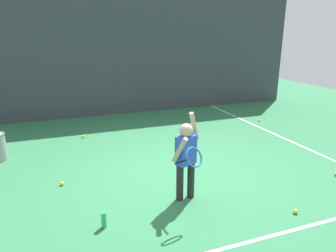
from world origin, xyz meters
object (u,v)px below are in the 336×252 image
at_px(tennis_player, 186,155).
at_px(tennis_ball_0, 336,174).
at_px(water_bottle, 104,220).
at_px(tennis_ball_3, 296,211).
at_px(tennis_ball_2, 83,136).
at_px(tennis_ball_5, 62,183).
at_px(tennis_ball_1, 259,120).

relative_size(tennis_player, tennis_ball_0, 20.46).
height_order(tennis_player, water_bottle, tennis_player).
distance_m(water_bottle, tennis_ball_0, 4.16).
xyz_separation_m(water_bottle, tennis_ball_3, (2.60, -0.63, -0.08)).
height_order(tennis_player, tennis_ball_3, tennis_player).
bearing_deg(tennis_ball_2, tennis_ball_5, -103.68).
bearing_deg(tennis_ball_0, tennis_ball_2, 137.13).
xyz_separation_m(tennis_ball_1, tennis_ball_2, (-4.93, 0.28, 0.00)).
xyz_separation_m(tennis_ball_0, tennis_ball_3, (-1.56, -0.71, 0.00)).
distance_m(tennis_player, water_bottle, 1.46).
bearing_deg(tennis_ball_2, tennis_ball_0, -42.87).
bearing_deg(tennis_ball_3, water_bottle, 166.46).
bearing_deg(tennis_ball_0, tennis_player, 175.88).
xyz_separation_m(water_bottle, tennis_ball_5, (-0.47, 1.42, -0.08)).
distance_m(tennis_ball_3, tennis_ball_5, 3.69).
bearing_deg(tennis_player, tennis_ball_1, 17.96).
bearing_deg(tennis_player, water_bottle, 169.70).
bearing_deg(tennis_player, tennis_ball_0, -27.16).
bearing_deg(tennis_ball_3, tennis_ball_2, 119.11).
relative_size(tennis_ball_1, tennis_ball_2, 1.00).
height_order(tennis_ball_0, tennis_ball_1, same).
relative_size(tennis_ball_0, tennis_ball_1, 1.00).
height_order(tennis_ball_0, tennis_ball_5, same).
bearing_deg(tennis_ball_2, water_bottle, -91.69).
bearing_deg(tennis_ball_0, tennis_ball_5, 163.90).
xyz_separation_m(water_bottle, tennis_ball_1, (5.04, 3.55, -0.08)).
bearing_deg(tennis_player, tennis_ball_5, 124.41).
bearing_deg(tennis_ball_1, tennis_ball_3, -120.35).
distance_m(tennis_ball_2, tennis_ball_3, 5.11).
distance_m(water_bottle, tennis_ball_3, 2.67).
xyz_separation_m(tennis_ball_0, tennis_ball_2, (-4.04, 3.75, 0.00)).
xyz_separation_m(tennis_player, water_bottle, (-1.29, -0.29, -0.62)).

